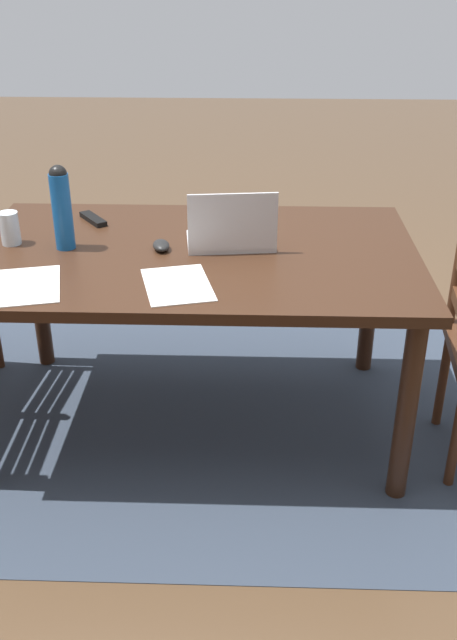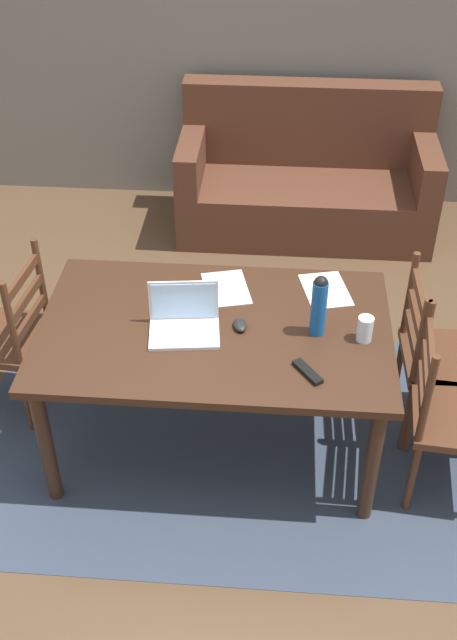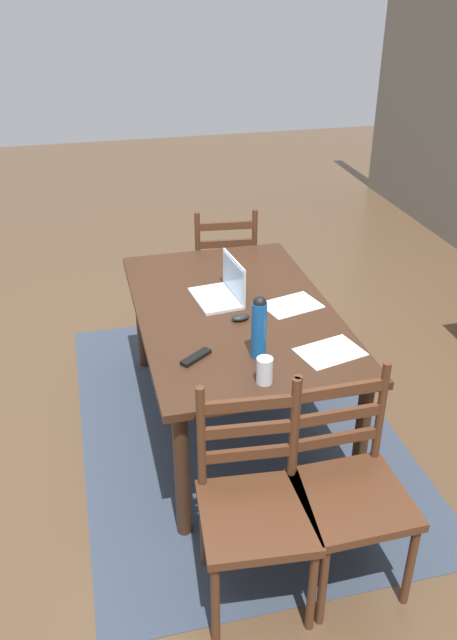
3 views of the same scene
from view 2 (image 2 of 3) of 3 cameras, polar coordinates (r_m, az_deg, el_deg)
The scene contains 15 objects.
ground_plane at distance 4.02m, azimuth -0.94°, elevation -8.90°, with size 14.00×14.00×0.00m, color brown.
area_rug at distance 4.02m, azimuth -0.94°, elevation -8.88°, with size 2.53×1.74×0.01m, color #333D4C.
wall_back at distance 5.70m, azimuth 1.57°, elevation 21.78°, with size 8.00×0.12×2.70m, color slate.
dining_table at distance 3.57m, azimuth -1.04°, elevation -1.56°, with size 1.64×1.02×0.75m.
chair_left_far at distance 4.08m, azimuth -16.46°, elevation -1.16°, with size 0.48×0.48×0.95m.
chair_right_far at distance 3.93m, azimuth 15.62°, elevation -2.70°, with size 0.45×0.45×0.95m.
chair_right_near at distance 3.64m, azimuth 16.51°, elevation -6.83°, with size 0.48×0.48×0.95m.
couch at distance 5.62m, azimuth 5.83°, elevation 10.42°, with size 1.80×0.80×1.00m.
laptop at distance 3.47m, azimuth -3.37°, elevation 0.08°, with size 0.34×0.26×0.23m.
water_bottle at distance 3.40m, azimuth 6.84°, elevation 1.18°, with size 0.07×0.07×0.31m.
drinking_glass at distance 3.46m, azimuth 10.25°, elevation -0.66°, with size 0.07×0.07×0.12m, color silver.
computer_mouse at distance 3.50m, azimuth 0.88°, elevation -0.33°, with size 0.06×0.10×0.03m, color black.
tv_remote at distance 3.27m, azimuth 5.99°, elevation -3.91°, with size 0.04×0.17×0.02m, color black.
paper_stack_left at distance 3.77m, azimuth 7.33°, elevation 2.27°, with size 0.21×0.30×0.00m, color white.
paper_stack_right at distance 3.75m, azimuth -0.18°, elevation 2.40°, with size 0.21×0.30×0.00m, color white.
Camera 2 is at (0.28, -2.74, 2.93)m, focal length 42.45 mm.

